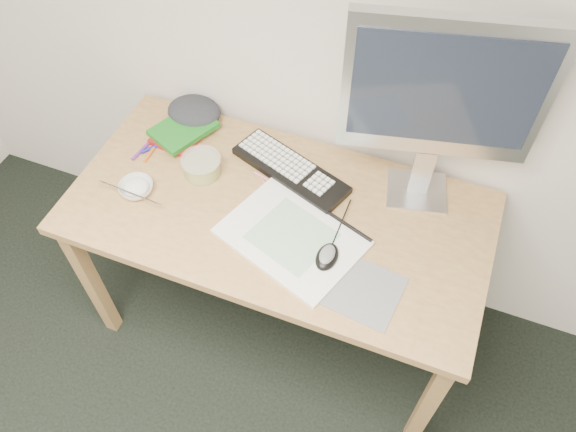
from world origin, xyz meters
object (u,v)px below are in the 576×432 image
sketchpad (292,237)px  monitor (443,96)px  rice_bowl (136,188)px  desk (278,225)px  keyboard (291,170)px

sketchpad → monitor: (0.33, 0.33, 0.41)m
rice_bowl → sketchpad: bearing=1.0°
desk → keyboard: bearing=96.2°
desk → keyboard: keyboard is taller
keyboard → monitor: 0.60m
desk → rice_bowl: rice_bowl is taller
sketchpad → keyboard: (-0.10, 0.26, 0.01)m
desk → monitor: bearing=31.0°
monitor → keyboard: bearing=177.1°
rice_bowl → desk: bearing=11.8°
desk → keyboard: size_ratio=3.22×
keyboard → rice_bowl: (-0.45, -0.27, 0.01)m
desk → monitor: size_ratio=2.09×
desk → keyboard: (-0.02, 0.17, 0.10)m
desk → keyboard: 0.20m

